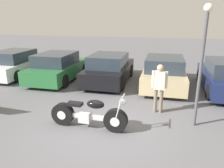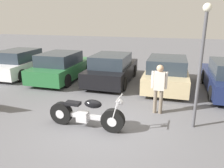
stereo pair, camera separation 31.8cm
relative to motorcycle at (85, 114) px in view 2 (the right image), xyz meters
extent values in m
plane|color=slate|center=(0.45, 0.16, -0.42)|extent=(60.00, 60.00, 0.00)
cylinder|color=black|center=(0.85, -0.04, -0.08)|extent=(0.69, 0.23, 0.68)
cylinder|color=silver|center=(0.85, -0.04, -0.08)|extent=(0.28, 0.23, 0.27)
cylinder|color=black|center=(-0.79, 0.03, -0.08)|extent=(0.69, 0.23, 0.68)
cylinder|color=silver|center=(-0.79, 0.03, -0.08)|extent=(0.28, 0.23, 0.27)
cube|color=silver|center=(0.03, 0.00, -0.06)|extent=(1.26, 0.16, 0.12)
cube|color=silver|center=(-0.08, 0.00, -0.09)|extent=(0.35, 0.25, 0.30)
ellipsoid|color=black|center=(0.26, -0.01, 0.35)|extent=(0.53, 0.31, 0.25)
cube|color=black|center=(-0.38, 0.01, 0.29)|extent=(0.45, 0.26, 0.09)
ellipsoid|color=black|center=(-0.74, 0.03, 0.18)|extent=(0.49, 0.22, 0.20)
cylinder|color=silver|center=(0.93, -0.13, 0.28)|extent=(0.22, 0.04, 0.72)
cylinder|color=silver|center=(0.94, 0.05, 0.28)|extent=(0.22, 0.04, 0.72)
cylinder|color=silver|center=(1.03, -0.04, 0.63)|extent=(0.06, 0.62, 0.03)
sphere|color=silver|center=(1.07, -0.05, 0.51)|extent=(0.15, 0.15, 0.15)
cylinder|color=silver|center=(-0.31, 0.15, -0.20)|extent=(1.25, 0.13, 0.08)
cube|color=white|center=(-5.82, 4.87, 0.08)|extent=(1.85, 4.13, 0.67)
cube|color=#28333D|center=(-5.82, 4.62, 0.71)|extent=(1.63, 2.15, 0.58)
cylinder|color=black|center=(-6.69, 6.15, -0.10)|extent=(0.20, 0.63, 0.63)
cylinder|color=black|center=(-4.96, 6.15, -0.10)|extent=(0.20, 0.63, 0.63)
cylinder|color=black|center=(-4.96, 3.59, -0.10)|extent=(0.20, 0.63, 0.63)
cube|color=#286B38|center=(-3.18, 4.62, 0.08)|extent=(1.85, 4.13, 0.67)
cube|color=#28333D|center=(-3.18, 4.37, 0.71)|extent=(1.63, 2.15, 0.58)
cylinder|color=black|center=(-4.04, 5.90, -0.10)|extent=(0.20, 0.63, 0.63)
cylinder|color=black|center=(-2.31, 5.90, -0.10)|extent=(0.20, 0.63, 0.63)
cylinder|color=black|center=(-4.04, 3.34, -0.10)|extent=(0.20, 0.63, 0.63)
cylinder|color=black|center=(-2.31, 3.34, -0.10)|extent=(0.20, 0.63, 0.63)
cube|color=black|center=(-0.53, 4.84, 0.08)|extent=(1.85, 4.13, 0.67)
cube|color=#28333D|center=(-0.53, 4.59, 0.71)|extent=(1.63, 2.15, 0.58)
cylinder|color=black|center=(-1.40, 6.12, -0.10)|extent=(0.20, 0.63, 0.63)
cylinder|color=black|center=(0.33, 6.12, -0.10)|extent=(0.20, 0.63, 0.63)
cylinder|color=black|center=(-1.40, 3.56, -0.10)|extent=(0.20, 0.63, 0.63)
cylinder|color=black|center=(0.33, 3.56, -0.10)|extent=(0.20, 0.63, 0.63)
cube|color=#C6B284|center=(2.11, 4.72, 0.08)|extent=(1.85, 4.13, 0.67)
cube|color=#28333D|center=(2.11, 4.47, 0.71)|extent=(1.63, 2.15, 0.58)
cylinder|color=black|center=(1.25, 6.00, -0.10)|extent=(0.20, 0.63, 0.63)
cylinder|color=black|center=(2.98, 6.00, -0.10)|extent=(0.20, 0.63, 0.63)
cylinder|color=black|center=(1.25, 3.44, -0.10)|extent=(0.20, 0.63, 0.63)
cylinder|color=black|center=(2.98, 3.44, -0.10)|extent=(0.20, 0.63, 0.63)
cylinder|color=black|center=(3.89, 5.79, -0.10)|extent=(0.20, 0.63, 0.63)
cylinder|color=black|center=(3.89, 3.23, -0.10)|extent=(0.20, 0.63, 0.63)
cylinder|color=#4C4C51|center=(3.08, 0.88, 1.22)|extent=(0.09, 0.09, 3.28)
sphere|color=white|center=(3.08, 0.88, 2.94)|extent=(0.23, 0.23, 0.23)
cylinder|color=#726656|center=(1.87, 1.58, 0.00)|extent=(0.12, 0.12, 0.83)
cylinder|color=#726656|center=(2.06, 1.58, 0.00)|extent=(0.12, 0.12, 0.83)
cube|color=silver|center=(1.97, 1.58, 0.72)|extent=(0.34, 0.20, 0.62)
cylinder|color=silver|center=(1.75, 1.58, 0.75)|extent=(0.08, 0.08, 0.57)
cylinder|color=silver|center=(2.19, 1.58, 0.75)|extent=(0.08, 0.08, 0.57)
sphere|color=tan|center=(1.97, 1.58, 1.14)|extent=(0.22, 0.22, 0.22)
camera|label=1|loc=(2.02, -5.48, 2.71)|focal=35.00mm
camera|label=2|loc=(2.33, -5.40, 2.71)|focal=35.00mm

